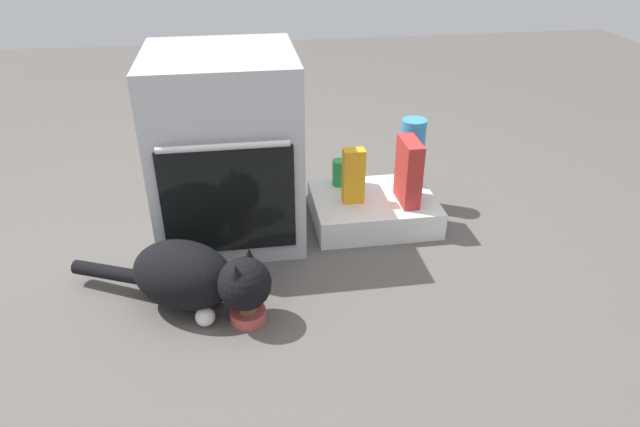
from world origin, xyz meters
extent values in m
plane|color=#56514C|center=(0.00, 0.00, 0.00)|extent=(8.00, 8.00, 0.00)
cube|color=#B7BABF|center=(-0.03, 0.39, 0.38)|extent=(0.58, 0.57, 0.77)
cube|color=black|center=(-0.03, 0.09, 0.29)|extent=(0.49, 0.01, 0.42)
cylinder|color=silver|center=(-0.03, 0.07, 0.52)|extent=(0.46, 0.02, 0.02)
cube|color=white|center=(0.59, 0.36, 0.06)|extent=(0.53, 0.42, 0.12)
cylinder|color=#C64C47|center=(0.01, -0.24, 0.02)|extent=(0.12, 0.12, 0.04)
sphere|color=brown|center=(0.01, -0.24, 0.04)|extent=(0.07, 0.07, 0.07)
ellipsoid|color=black|center=(-0.20, -0.13, 0.14)|extent=(0.44, 0.38, 0.24)
sphere|color=black|center=(0.01, -0.24, 0.15)|extent=(0.18, 0.18, 0.18)
cone|color=black|center=(0.03, -0.20, 0.22)|extent=(0.06, 0.06, 0.08)
cone|color=black|center=(-0.02, -0.28, 0.22)|extent=(0.06, 0.06, 0.08)
cylinder|color=black|center=(-0.48, 0.01, 0.07)|extent=(0.31, 0.19, 0.07)
sphere|color=silver|center=(-0.07, -0.12, 0.03)|extent=(0.07, 0.07, 0.07)
sphere|color=silver|center=(-0.14, -0.24, 0.03)|extent=(0.07, 0.07, 0.07)
cube|color=#B72D28|center=(0.72, 0.30, 0.26)|extent=(0.07, 0.18, 0.28)
cylinder|color=#388CD1|center=(0.79, 0.48, 0.27)|extent=(0.11, 0.11, 0.30)
cube|color=orange|center=(0.49, 0.34, 0.24)|extent=(0.09, 0.06, 0.24)
cylinder|color=green|center=(0.46, 0.50, 0.18)|extent=(0.07, 0.07, 0.12)
camera|label=1|loc=(0.02, -1.77, 1.28)|focal=31.66mm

